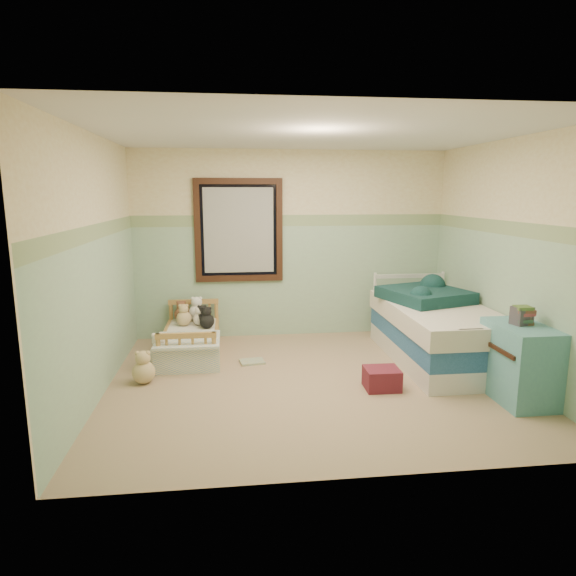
{
  "coord_description": "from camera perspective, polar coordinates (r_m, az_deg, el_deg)",
  "views": [
    {
      "loc": [
        -0.83,
        -4.83,
        1.94
      ],
      "look_at": [
        -0.21,
        0.35,
        0.93
      ],
      "focal_mm": 30.88,
      "sensor_mm": 36.0,
      "label": 1
    }
  ],
  "objects": [
    {
      "name": "wall_left",
      "position": [
        5.04,
        -21.33,
        2.3
      ],
      "size": [
        0.04,
        3.6,
        2.5
      ],
      "primitive_type": "cube",
      "color": "#D1BA87",
      "rests_on": "floor"
    },
    {
      "name": "plush_bed_brown",
      "position": [
        6.6,
        -12.16,
        -2.99
      ],
      "size": [
        0.19,
        0.19,
        0.19
      ],
      "primitive_type": "sphere",
      "color": "brown",
      "rests_on": "toddler_mattress"
    },
    {
      "name": "twin_mattress",
      "position": [
        5.98,
        16.9,
        -3.02
      ],
      "size": [
        1.04,
        2.04,
        0.22
      ],
      "primitive_type": "cube",
      "color": "silver",
      "rests_on": "twin_boxspring"
    },
    {
      "name": "border_strip",
      "position": [
        6.68,
        0.36,
        7.78
      ],
      "size": [
        4.2,
        0.01,
        0.15
      ],
      "primitive_type": "cube",
      "color": "#3B6D42",
      "rests_on": "wall_back"
    },
    {
      "name": "book_stack",
      "position": [
        5.1,
        25.31,
        -2.89
      ],
      "size": [
        0.2,
        0.17,
        0.17
      ],
      "primitive_type": "cube",
      "rotation": [
        0.0,
        0.0,
        0.24
      ],
      "color": "brown",
      "rests_on": "dresser"
    },
    {
      "name": "patchwork_quilt",
      "position": [
        5.73,
        -11.46,
        -5.89
      ],
      "size": [
        0.71,
        0.66,
        0.03
      ],
      "primitive_type": "cube",
      "color": "#79A7C5",
      "rests_on": "toddler_mattress"
    },
    {
      "name": "plush_floor_cream",
      "position": [
        5.76,
        -14.43,
        -7.66
      ],
      "size": [
        0.28,
        0.28,
        0.28
      ],
      "primitive_type": "sphere",
      "color": "silver",
      "rests_on": "floor"
    },
    {
      "name": "plush_bed_tan",
      "position": [
        6.38,
        -11.9,
        -3.45
      ],
      "size": [
        0.19,
        0.19,
        0.19
      ],
      "primitive_type": "sphere",
      "color": "tan",
      "rests_on": "toddler_mattress"
    },
    {
      "name": "twin_bed_frame",
      "position": [
        6.09,
        16.68,
        -7.04
      ],
      "size": [
        1.0,
        2.0,
        0.22
      ],
      "primitive_type": "cube",
      "color": "silver",
      "rests_on": "floor"
    },
    {
      "name": "wainscot_mint",
      "position": [
        6.77,
        0.35,
        0.79
      ],
      "size": [
        4.2,
        0.01,
        1.5
      ],
      "primitive_type": "cube",
      "color": "#8BAA91",
      "rests_on": "floor"
    },
    {
      "name": "window_frame",
      "position": [
        6.61,
        -5.69,
        6.61
      ],
      "size": [
        1.16,
        0.06,
        1.36
      ],
      "primitive_type": "cube",
      "color": "black",
      "rests_on": "wall_back"
    },
    {
      "name": "plush_bed_dark",
      "position": [
        6.37,
        -9.83,
        -3.47
      ],
      "size": [
        0.18,
        0.18,
        0.18
      ],
      "primitive_type": "sphere",
      "color": "black",
      "rests_on": "toddler_mattress"
    },
    {
      "name": "plush_bed_white",
      "position": [
        6.58,
        -10.44,
        -2.82
      ],
      "size": [
        0.22,
        0.22,
        0.22
      ],
      "primitive_type": "sphere",
      "color": "white",
      "rests_on": "toddler_mattress"
    },
    {
      "name": "extra_plush_1",
      "position": [
        6.37,
        -10.14,
        -3.54
      ],
      "size": [
        0.16,
        0.16,
        0.16
      ],
      "primitive_type": "sphere",
      "color": "silver",
      "rests_on": "toddler_mattress"
    },
    {
      "name": "ceiling",
      "position": [
        4.94,
        3.07,
        17.53
      ],
      "size": [
        4.2,
        3.6,
        0.02
      ],
      "primitive_type": "cube",
      "color": "silver",
      "rests_on": "wall_back"
    },
    {
      "name": "red_pillow",
      "position": [
        5.13,
        10.75,
        -10.22
      ],
      "size": [
        0.35,
        0.3,
        0.21
      ],
      "primitive_type": "cube",
      "rotation": [
        0.0,
        0.0,
        -0.02
      ],
      "color": "maroon",
      "rests_on": "floor"
    },
    {
      "name": "wall_front",
      "position": [
        3.22,
        8.31,
        -1.57
      ],
      "size": [
        4.2,
        0.04,
        2.5
      ],
      "primitive_type": "cube",
      "color": "#D1BA87",
      "rests_on": "floor"
    },
    {
      "name": "plush_floor_tan",
      "position": [
        5.39,
        -16.29,
        -9.3
      ],
      "size": [
        0.24,
        0.24,
        0.24
      ],
      "primitive_type": "sphere",
      "color": "tan",
      "rests_on": "floor"
    },
    {
      "name": "toddler_bed_frame",
      "position": [
        6.19,
        -11.08,
        -6.75
      ],
      "size": [
        0.66,
        1.31,
        0.17
      ],
      "primitive_type": "cube",
      "color": "olive",
      "rests_on": "floor"
    },
    {
      "name": "dresser",
      "position": [
        5.19,
        25.11,
        -7.82
      ],
      "size": [
        0.46,
        0.73,
        0.73
      ],
      "primitive_type": "cube",
      "color": "teal",
      "rests_on": "floor"
    },
    {
      "name": "wall_back",
      "position": [
        6.72,
        0.34,
        5.02
      ],
      "size": [
        4.2,
        0.04,
        2.5
      ],
      "primitive_type": "cube",
      "color": "#D1BA87",
      "rests_on": "floor"
    },
    {
      "name": "floor",
      "position": [
        5.28,
        2.79,
        -10.79
      ],
      "size": [
        4.2,
        3.6,
        0.02
      ],
      "primitive_type": "cube",
      "color": "gray",
      "rests_on": "ground"
    },
    {
      "name": "toddler_mattress",
      "position": [
        6.15,
        -11.13,
        -5.47
      ],
      "size": [
        0.6,
        1.26,
        0.12
      ],
      "primitive_type": "cube",
      "color": "white",
      "rests_on": "toddler_bed_frame"
    },
    {
      "name": "wall_right",
      "position": [
        5.69,
        24.28,
        2.99
      ],
      "size": [
        0.04,
        3.6,
        2.5
      ],
      "primitive_type": "cube",
      "color": "#D1BA87",
      "rests_on": "floor"
    },
    {
      "name": "extra_plush_0",
      "position": [
        6.21,
        -9.31,
        -3.77
      ],
      "size": [
        0.18,
        0.18,
        0.18
      ],
      "primitive_type": "sphere",
      "color": "black",
      "rests_on": "toddler_mattress"
    },
    {
      "name": "teal_blanket",
      "position": [
        6.19,
        15.47,
        -0.77
      ],
      "size": [
        1.08,
        1.11,
        0.14
      ],
      "primitive_type": "cube",
      "rotation": [
        0.0,
        0.0,
        0.31
      ],
      "color": "#10282A",
      "rests_on": "twin_mattress"
    },
    {
      "name": "floor_book",
      "position": [
        5.82,
        -4.16,
        -8.45
      ],
      "size": [
        0.3,
        0.25,
        0.03
      ],
      "primitive_type": "cube",
      "rotation": [
        0.0,
        0.0,
        0.15
      ],
      "color": "gold",
      "rests_on": "floor"
    },
    {
      "name": "twin_boxspring",
      "position": [
        6.03,
        16.79,
        -5.05
      ],
      "size": [
        1.0,
        2.0,
        0.22
      ],
      "primitive_type": "cube",
      "color": "navy",
      "rests_on": "twin_bed_frame"
    },
    {
      "name": "window_blinds",
      "position": [
        6.62,
        -5.69,
        6.61
      ],
      "size": [
        0.92,
        0.01,
        1.12
      ],
      "primitive_type": "cube",
      "color": "beige",
      "rests_on": "window_frame"
    }
  ]
}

